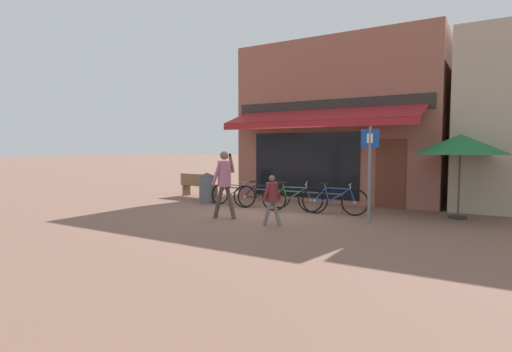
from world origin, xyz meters
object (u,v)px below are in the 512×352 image
Objects in this scene: bicycle_blue at (334,200)px; bicycle_purple at (233,194)px; pedestrian_adult at (224,177)px; litter_bin at (207,188)px; bicycle_black at (262,196)px; bicycle_green at (292,198)px; parking_sign at (370,164)px; park_bench at (198,185)px; pedestrian_child at (272,195)px; cafe_parasol at (460,145)px.

bicycle_purple is at bearing 170.16° from bicycle_blue.
litter_bin is at bearing 141.49° from pedestrian_adult.
bicycle_blue reaches higher than bicycle_black.
bicycle_black reaches higher than bicycle_purple.
bicycle_green is 2.68m from parking_sign.
pedestrian_adult reaches higher than bicycle_black.
park_bench is (-3.53, 3.22, -0.63)m from pedestrian_adult.
pedestrian_child is 0.74× the size of park_bench.
parking_sign is (1.90, 1.43, 0.72)m from pedestrian_child.
pedestrian_adult reaches higher than park_bench.
parking_sign is (2.38, -0.63, 1.05)m from bicycle_green.
bicycle_blue is 1.51× the size of pedestrian_child.
cafe_parasol is (7.45, 1.03, 1.42)m from litter_bin.
cafe_parasol is (5.31, 1.05, 1.55)m from bicycle_black.
cafe_parasol reaches higher than pedestrian_adult.
bicycle_black is 0.69× the size of parking_sign.
bicycle_blue is (2.34, -0.05, 0.03)m from bicycle_black.
bicycle_purple is at bearing 156.59° from bicycle_black.
pedestrian_adult reaches higher than bicycle_purple.
bicycle_blue is at bearing -9.65° from bicycle_green.
bicycle_purple is 0.95× the size of bicycle_blue.
parking_sign is (5.65, -0.84, 0.93)m from litter_bin.
litter_bin is at bearing 145.23° from pedestrian_child.
parking_sign is at bearing -39.55° from bicycle_black.
litter_bin is at bearing -35.01° from park_bench.
cafe_parasol is at bearing -15.10° from bicycle_black.
litter_bin is (-4.48, 0.06, 0.11)m from bicycle_blue.
cafe_parasol is (4.19, 1.25, 1.53)m from bicycle_green.
bicycle_purple is 0.73× the size of parking_sign.
pedestrian_adult is at bearing 170.33° from pedestrian_child.
bicycle_purple is 6.64m from cafe_parasol.
pedestrian_child is at bearing -1.39° from pedestrian_adult.
park_bench is at bearing 158.57° from bicycle_blue.
pedestrian_child is 6.07m from park_bench.
bicycle_purple is 2.45m from pedestrian_adult.
bicycle_black is 0.99× the size of park_bench.
bicycle_green is at bearing 177.50° from bicycle_blue.
bicycle_blue is 1.11× the size of park_bench.
bicycle_green is at bearing -10.43° from park_bench.
bicycle_blue is 2.35m from pedestrian_child.
bicycle_blue is at bearing 146.11° from parking_sign.
cafe_parasol is at bearing 7.90° from litter_bin.
bicycle_blue is 1.80× the size of litter_bin.
park_bench is at bearing 179.47° from cafe_parasol.
cafe_parasol is at bearing 38.15° from pedestrian_child.
pedestrian_adult is 0.75× the size of parking_sign.
park_bench is at bearing 146.61° from bicycle_green.
bicycle_green is at bearing -3.83° from litter_bin.
cafe_parasol is (1.81, 1.88, 0.48)m from parking_sign.
litter_bin is (-3.26, 0.22, 0.12)m from bicycle_green.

